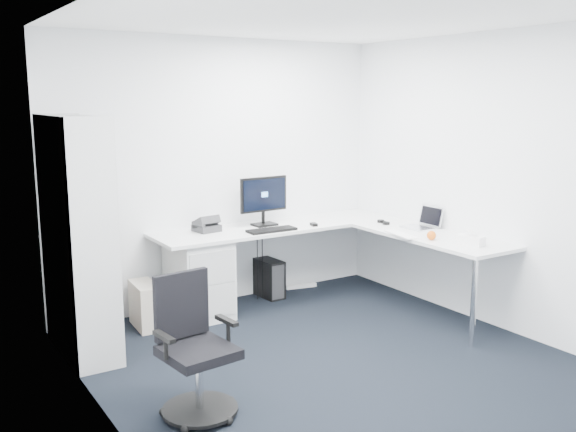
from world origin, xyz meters
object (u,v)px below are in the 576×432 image
task_chair (198,348)px  laptop (417,218)px  monitor (264,201)px  l_desk (303,270)px  bookshelf (78,237)px

task_chair → laptop: (2.82, 0.92, 0.45)m
task_chair → monitor: bearing=43.0°
laptop → l_desk: bearing=151.9°
bookshelf → task_chair: bearing=-76.8°
task_chair → l_desk: bearing=32.6°
bookshelf → task_chair: size_ratio=2.07×
monitor → bookshelf: bearing=-172.1°
bookshelf → task_chair: bookshelf is taller
task_chair → monitor: 2.55m
monitor → laptop: size_ratio=1.73×
monitor → laptop: bearing=-40.9°
l_desk → laptop: size_ratio=8.92×
task_chair → laptop: 3.00m
task_chair → monitor: size_ratio=1.76×
l_desk → monitor: bearing=116.7°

